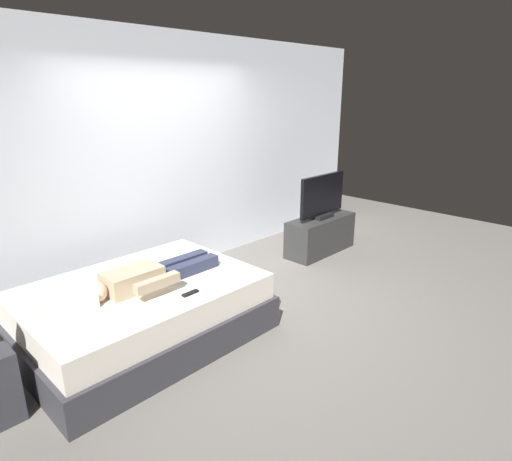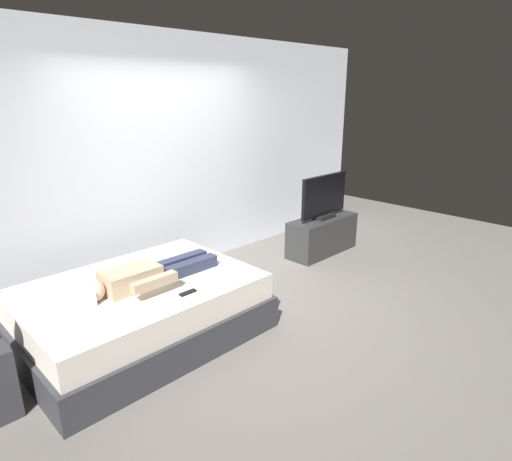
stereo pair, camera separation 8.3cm
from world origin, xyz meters
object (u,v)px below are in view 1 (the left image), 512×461
Objects in this scene: tv_stand at (320,235)px; tv at (322,197)px; bed at (143,312)px; pillow at (59,304)px; person at (147,277)px; remote at (190,293)px.

tv is (0.00, 0.00, 0.53)m from tv_stand.
bed is at bearing -176.61° from tv_stand.
pillow is 0.73m from person.
person is 0.44m from remote.
person reaches higher than remote.
person is at bearing -6.07° from pillow.
bed is 4.24× the size of pillow.
bed is 1.85× the size of tv_stand.
remote is 2.82m from tv_stand.
pillow is at bearing 173.93° from person.
tv_stand is (2.88, 0.25, -0.37)m from person.
pillow is 3.63m from tv_stand.
person reaches higher than pillow.
remote is at bearing -69.52° from bed.
tv is (2.88, 0.25, 0.16)m from person.
person is at bearing -175.05° from tv_stand.
person reaches higher than tv_stand.
tv_stand is at bearing 3.39° from bed.
tv_stand is 1.25× the size of tv.
remote is 0.14× the size of tv_stand.
bed is 2.92m from tv_stand.
tv_stand is (2.73, 0.65, -0.30)m from remote.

